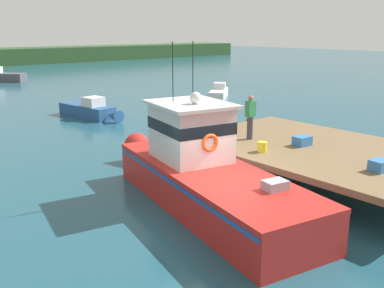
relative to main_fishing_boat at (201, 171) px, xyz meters
name	(u,v)px	position (x,y,z in m)	size (l,w,h in m)	color
ground_plane	(218,215)	(-0.31, -1.07, -1.01)	(200.00, 200.00, 0.00)	#1E4C5B
dock	(317,150)	(4.49, -1.07, 0.07)	(6.00, 9.00, 1.20)	#4C3D2D
main_fishing_boat	(201,171)	(0.00, 0.00, 0.00)	(4.10, 9.97, 4.80)	red
crate_stack_near_edge	(380,165)	(3.51, -3.80, 0.36)	(0.60, 0.44, 0.33)	#3370B2
crate_single_by_cleat	(302,141)	(4.18, -0.65, 0.36)	(0.60, 0.44, 0.33)	#3370B2
bait_bucket	(262,147)	(2.50, -0.26, 0.36)	(0.32, 0.32, 0.34)	yellow
deckhand_by_the_boat	(250,116)	(3.48, 1.17, 1.05)	(0.36, 0.22, 1.63)	#383842
moored_boat_mid_harbor	(219,93)	(15.28, 14.90, -0.62)	(3.97, 3.46, 1.12)	white
moored_boat_outer_mooring	(90,110)	(3.80, 14.24, -0.57)	(1.87, 5.11, 1.28)	#285184
mooring_buoy_outer	(250,121)	(9.65, 6.65, -0.80)	(0.41, 0.41, 0.41)	#EA5B19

